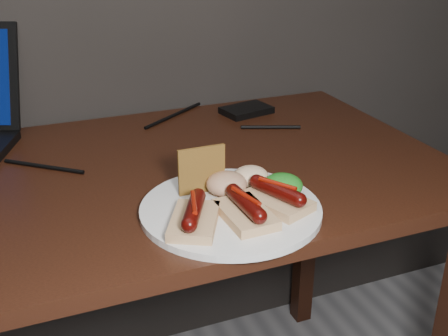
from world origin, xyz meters
TOP-DOWN VIEW (x-y plane):
  - desk at (0.00, 1.38)m, footprint 1.40×0.70m
  - hard_drive at (0.42, 1.63)m, footprint 0.13×0.10m
  - desk_cables at (0.01, 1.54)m, footprint 0.94×0.35m
  - plate at (0.18, 1.16)m, footprint 0.32×0.32m
  - bread_sausage_left at (0.11, 1.13)m, footprint 0.12×0.13m
  - bread_sausage_center at (0.19, 1.12)m, footprint 0.07×0.12m
  - bread_sausage_right at (0.26, 1.14)m, footprint 0.11×0.13m
  - crispbread at (0.16, 1.23)m, footprint 0.09×0.01m
  - salad_greens at (0.28, 1.17)m, footprint 0.07×0.07m
  - salsa_mound at (0.19, 1.21)m, footprint 0.07×0.07m
  - coleslaw_mound at (0.25, 1.23)m, footprint 0.06×0.06m

SIDE VIEW (x-z plane):
  - desk at x=0.00m, z-range 0.29..1.04m
  - desk_cables at x=0.01m, z-range 0.75..0.76m
  - plate at x=0.18m, z-range 0.75..0.76m
  - hard_drive at x=0.42m, z-range 0.75..0.77m
  - bread_sausage_left at x=0.11m, z-range 0.76..0.80m
  - bread_sausage_center at x=0.19m, z-range 0.76..0.80m
  - bread_sausage_right at x=0.26m, z-range 0.76..0.80m
  - coleslaw_mound at x=0.25m, z-range 0.76..0.80m
  - salad_greens at x=0.28m, z-range 0.76..0.80m
  - salsa_mound at x=0.19m, z-range 0.76..0.80m
  - crispbread at x=0.16m, z-range 0.76..0.85m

